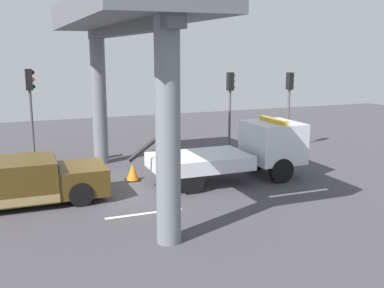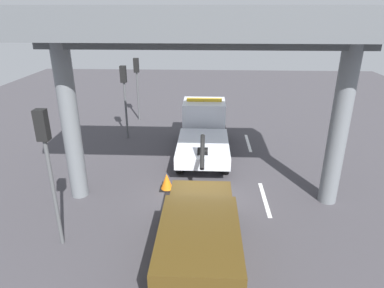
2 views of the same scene
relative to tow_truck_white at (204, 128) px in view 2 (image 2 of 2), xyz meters
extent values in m
cube|color=#423F44|center=(-4.92, 0.00, -1.25)|extent=(60.00, 40.00, 0.10)
cube|color=silver|center=(-4.92, -2.51, -1.20)|extent=(2.60, 0.16, 0.01)
cube|color=silver|center=(1.08, -2.51, -1.20)|extent=(2.60, 0.16, 0.01)
cube|color=silver|center=(-1.93, 0.00, -0.28)|extent=(3.84, 2.40, 0.55)
cube|color=silver|center=(1.40, 0.00, 0.27)|extent=(2.05, 2.31, 1.65)
cube|color=black|center=(2.01, 0.00, 0.64)|extent=(0.06, 2.21, 0.66)
cube|color=maroon|center=(-1.93, 1.21, -0.36)|extent=(3.65, 0.02, 0.20)
cylinder|color=black|center=(-4.12, 0.00, 0.46)|extent=(1.41, 0.18, 1.07)
cylinder|color=black|center=(-3.31, 0.00, 0.12)|extent=(0.36, 0.45, 0.36)
cube|color=yellow|center=(1.40, 0.00, 1.18)|extent=(0.24, 1.92, 0.16)
cylinder|color=black|center=(1.20, 1.04, -0.70)|extent=(1.00, 0.32, 1.00)
cylinder|color=black|center=(1.20, -1.04, -0.70)|extent=(1.00, 0.32, 1.00)
cylinder|color=black|center=(-2.70, 1.04, -0.70)|extent=(1.00, 0.32, 1.00)
cylinder|color=black|center=(-2.70, -1.04, -0.70)|extent=(1.00, 0.32, 1.00)
cube|color=#4C3814|center=(-9.16, 0.00, -0.30)|extent=(3.46, 2.20, 1.35)
cube|color=#4C3814|center=(-6.57, 0.00, -0.50)|extent=(1.73, 2.11, 0.95)
cube|color=black|center=(-7.41, 0.00, 0.00)|extent=(0.06, 1.94, 0.59)
cube|color=#9E8451|center=(-9.16, 0.00, -0.79)|extent=(3.48, 2.22, 0.28)
cylinder|color=black|center=(-6.72, 0.96, -0.78)|extent=(0.84, 0.28, 0.84)
cylinder|color=black|center=(-6.72, -0.96, -0.78)|extent=(0.84, 0.28, 0.84)
cylinder|color=slate|center=(-4.90, 4.93, 1.85)|extent=(0.68, 0.68, 6.11)
cylinder|color=slate|center=(-4.90, -4.94, 1.85)|extent=(0.68, 0.68, 6.11)
cube|color=#5B5F63|center=(-4.90, 0.00, 5.41)|extent=(3.60, 11.87, 1.01)
cube|color=#4A4E52|center=(-4.90, 0.00, 4.73)|extent=(0.50, 11.47, 0.36)
cylinder|color=#515456|center=(-7.92, 4.43, 0.58)|extent=(0.12, 0.12, 3.57)
cube|color=black|center=(-7.92, 4.43, 2.82)|extent=(0.28, 0.32, 0.90)
sphere|color=#360605|center=(-7.76, 4.43, 3.12)|extent=(0.18, 0.18, 0.18)
sphere|color=gold|center=(-7.76, 4.43, 2.82)|extent=(0.18, 0.18, 0.18)
sphere|color=black|center=(-7.76, 4.43, 2.52)|extent=(0.18, 0.18, 0.18)
cylinder|color=#515456|center=(1.58, 4.43, 0.43)|extent=(0.12, 0.12, 3.26)
cube|color=black|center=(1.58, 4.43, 2.51)|extent=(0.28, 0.32, 0.90)
sphere|color=red|center=(1.74, 4.43, 2.81)|extent=(0.18, 0.18, 0.18)
sphere|color=#3A2D06|center=(1.74, 4.43, 2.51)|extent=(0.18, 0.18, 0.18)
sphere|color=black|center=(1.74, 4.43, 2.21)|extent=(0.18, 0.18, 0.18)
cylinder|color=#515456|center=(5.08, 4.43, 0.40)|extent=(0.12, 0.12, 3.19)
cube|color=black|center=(5.08, 4.43, 2.44)|extent=(0.28, 0.32, 0.90)
sphere|color=#360605|center=(5.24, 4.43, 2.74)|extent=(0.18, 0.18, 0.18)
sphere|color=#3A2D06|center=(5.24, 4.43, 2.44)|extent=(0.18, 0.18, 0.18)
sphere|color=green|center=(5.24, 4.43, 2.14)|extent=(0.18, 0.18, 0.18)
cone|color=orange|center=(-4.28, 1.47, -0.85)|extent=(0.53, 0.53, 0.70)
cube|color=black|center=(-4.28, 1.47, -1.19)|extent=(0.58, 0.58, 0.03)
camera|label=1|loc=(-8.75, -16.35, 4.04)|focal=43.05mm
camera|label=2|loc=(-16.56, -0.15, 5.83)|focal=31.36mm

